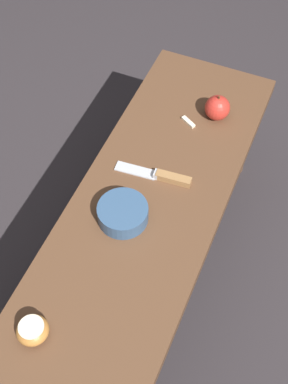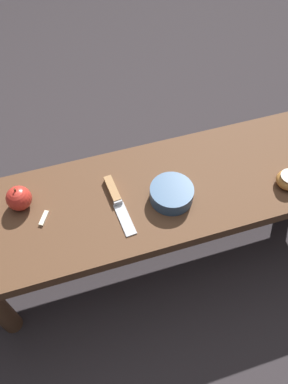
{
  "view_description": "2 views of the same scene",
  "coord_description": "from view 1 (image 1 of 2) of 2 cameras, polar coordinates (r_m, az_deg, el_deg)",
  "views": [
    {
      "loc": [
        0.63,
        0.3,
        1.54
      ],
      "look_at": [
        -0.1,
        -0.01,
        0.43
      ],
      "focal_mm": 50.0,
      "sensor_mm": 36.0,
      "label": 1
    },
    {
      "loc": [
        -0.28,
        -0.61,
        1.32
      ],
      "look_at": [
        -0.1,
        -0.01,
        0.43
      ],
      "focal_mm": 35.0,
      "sensor_mm": 36.0,
      "label": 2
    }
  ],
  "objects": [
    {
      "name": "ground_plane",
      "position": [
        1.69,
        -0.9,
        -11.1
      ],
      "size": [
        8.0,
        8.0,
        0.0
      ],
      "primitive_type": "plane",
      "color": "#2D282B"
    },
    {
      "name": "wooden_bench",
      "position": [
        1.39,
        -1.08,
        -5.45
      ],
      "size": [
        1.33,
        0.38,
        0.4
      ],
      "color": "brown",
      "rests_on": "ground_plane"
    },
    {
      "name": "knife",
      "position": [
        1.43,
        2.1,
        1.68
      ],
      "size": [
        0.05,
        0.21,
        0.02
      ],
      "rotation": [
        0.0,
        0.0,
        -1.49
      ],
      "color": "#B7BABF",
      "rests_on": "wooden_bench"
    },
    {
      "name": "apple_whole",
      "position": [
        1.57,
        7.83,
        8.89
      ],
      "size": [
        0.07,
        0.07,
        0.08
      ],
      "color": "red",
      "rests_on": "wooden_bench"
    },
    {
      "name": "apple_cut",
      "position": [
        1.23,
        -11.8,
        -14.22
      ],
      "size": [
        0.07,
        0.07,
        0.04
      ],
      "color": "#B27233",
      "rests_on": "wooden_bench"
    },
    {
      "name": "apple_slice_center",
      "position": [
        1.56,
        4.69,
        7.48
      ],
      "size": [
        0.04,
        0.05,
        0.01
      ],
      "color": "beige",
      "rests_on": "wooden_bench"
    },
    {
      "name": "bowl",
      "position": [
        1.34,
        -2.28,
        -2.28
      ],
      "size": [
        0.13,
        0.13,
        0.05
      ],
      "color": "#335175",
      "rests_on": "wooden_bench"
    }
  ]
}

